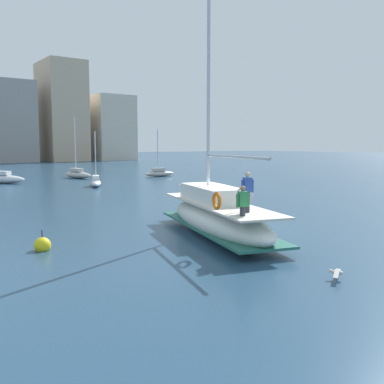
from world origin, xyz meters
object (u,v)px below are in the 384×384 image
at_px(main_sailboat, 217,215).
at_px(moored_sloop_far, 78,174).
at_px(moored_catamaran, 2,178).
at_px(moored_cutter_left, 160,173).
at_px(mooring_buoy, 42,245).
at_px(moored_sloop_near, 96,182).
at_px(seagull, 337,272).

bearing_deg(main_sailboat, moored_sloop_far, 78.62).
bearing_deg(moored_sloop_far, main_sailboat, -101.38).
xyz_separation_m(moored_catamaran, moored_cutter_left, (18.79, -1.40, -0.10)).
bearing_deg(main_sailboat, mooring_buoy, 166.56).
bearing_deg(moored_sloop_near, moored_cutter_left, 32.49).
bearing_deg(mooring_buoy, moored_sloop_near, 62.25).
height_order(moored_sloop_near, moored_cutter_left, moored_cutter_left).
distance_m(moored_catamaran, mooring_buoy, 32.77).
bearing_deg(moored_cutter_left, main_sailboat, -117.45).
relative_size(moored_cutter_left, mooring_buoy, 6.56).
height_order(moored_catamaran, seagull, moored_catamaran).
bearing_deg(moored_sloop_far, seagull, -101.04).
bearing_deg(seagull, moored_cutter_left, 65.52).
height_order(moored_cutter_left, mooring_buoy, moored_cutter_left).
bearing_deg(main_sailboat, moored_catamaran, 93.07).
bearing_deg(moored_cutter_left, mooring_buoy, -128.17).
xyz_separation_m(moored_sloop_near, moored_catamaran, (-6.71, 9.09, 0.12)).
relative_size(main_sailboat, mooring_buoy, 12.99).
height_order(main_sailboat, seagull, main_sailboat).
distance_m(moored_sloop_near, mooring_buoy, 26.23).
height_order(main_sailboat, moored_cutter_left, main_sailboat).
distance_m(main_sailboat, seagull, 7.35).
relative_size(moored_catamaran, mooring_buoy, 7.90).
height_order(moored_sloop_near, seagull, moored_sloop_near).
relative_size(main_sailboat, moored_catamaran, 1.64).
relative_size(moored_sloop_far, moored_catamaran, 1.02).
distance_m(moored_sloop_far, moored_cutter_left, 10.28).
distance_m(moored_cutter_left, mooring_buoy, 39.30).
distance_m(main_sailboat, moored_sloop_near, 25.44).
distance_m(main_sailboat, moored_catamaran, 34.10).
distance_m(moored_sloop_far, seagull, 44.01).
height_order(seagull, mooring_buoy, mooring_buoy).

